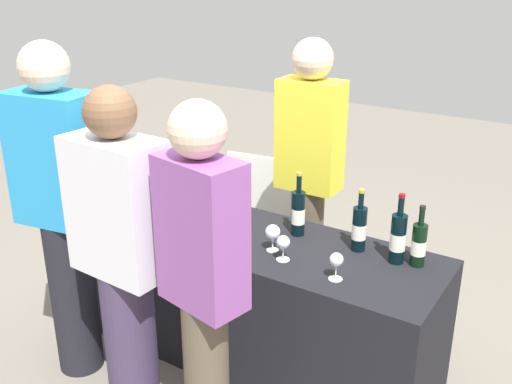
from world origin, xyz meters
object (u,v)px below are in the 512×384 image
wine_glass_1 (201,212)px  wine_glass_2 (216,224)px  guest_1 (123,257)px  menu_board (266,209)px  wine_bottle_1 (298,213)px  server_pouring (309,171)px  wine_glass_3 (273,233)px  wine_glass_4 (283,243)px  guest_0 (62,206)px  guest_2 (203,281)px  wine_glass_0 (179,207)px  wine_bottle_0 (193,190)px  wine_bottle_4 (419,244)px  wine_bottle_3 (398,238)px  wine_glass_5 (336,261)px  wine_bottle_2 (359,228)px

wine_glass_1 → wine_glass_2: bearing=-25.1°
guest_1 → menu_board: bearing=103.9°
wine_bottle_1 → wine_glass_1: bearing=-154.2°
wine_glass_2 → menu_board: 1.32m
server_pouring → wine_glass_3: bearing=101.2°
wine_glass_4 → guest_0: bearing=-156.2°
guest_0 → guest_2: guest_0 is taller
guest_1 → wine_glass_3: bearing=61.2°
wine_glass_0 → wine_glass_1: bearing=0.0°
wine_glass_2 → guest_1: guest_1 is taller
wine_bottle_0 → guest_1: guest_1 is taller
wine_glass_2 → wine_glass_3: wine_glass_3 is taller
wine_glass_0 → wine_glass_2: size_ratio=0.99×
wine_bottle_4 → wine_glass_1: size_ratio=2.15×
wine_bottle_0 → wine_bottle_1: wine_bottle_1 is taller
wine_bottle_4 → guest_1: size_ratio=0.19×
wine_bottle_3 → wine_glass_2: size_ratio=2.55×
wine_glass_3 → wine_bottle_0: bearing=162.8°
wine_glass_1 → guest_1: guest_1 is taller
guest_1 → guest_0: bearing=169.5°
wine_bottle_3 → menu_board: size_ratio=0.44×
wine_glass_0 → server_pouring: bearing=53.2°
wine_glass_1 → guest_1: (0.06, -0.63, 0.03)m
wine_glass_1 → wine_glass_3: wine_glass_1 is taller
wine_glass_1 → wine_bottle_0: bearing=136.3°
wine_bottle_0 → wine_glass_1: size_ratio=2.31×
wine_glass_0 → guest_0: guest_0 is taller
server_pouring → guest_2: server_pouring is taller
wine_bottle_0 → wine_bottle_3: bearing=0.7°
guest_0 → wine_glass_5: bearing=7.9°
wine_bottle_2 → wine_glass_0: (-0.94, -0.23, -0.02)m
wine_bottle_2 → wine_glass_5: (0.03, -0.32, -0.02)m
wine_bottle_1 → wine_glass_3: wine_bottle_1 is taller
wine_bottle_2 → menu_board: (-1.06, 0.86, -0.45)m
wine_bottle_3 → wine_bottle_1: bearing=178.6°
wine_bottle_2 → server_pouring: bearing=141.6°
wine_glass_4 → guest_1: (-0.47, -0.56, 0.04)m
wine_glass_0 → server_pouring: server_pouring is taller
menu_board → wine_glass_1: bearing=-82.6°
wine_bottle_2 → guest_2: 0.92m
wine_glass_1 → wine_glass_4: 0.54m
wine_bottle_0 → wine_glass_1: (0.20, -0.19, -0.02)m
wine_bottle_3 → wine_glass_4: size_ratio=2.72×
wine_bottle_0 → menu_board: bearing=94.4°
wine_bottle_2 → wine_glass_2: (-0.64, -0.30, -0.02)m
wine_glass_4 → wine_glass_0: bearing=174.8°
wine_glass_3 → wine_glass_1: bearing=179.3°
wine_glass_4 → server_pouring: (-0.23, 0.67, 0.11)m
wine_glass_2 → server_pouring: (0.16, 0.68, 0.11)m
wine_bottle_2 → wine_glass_5: 0.33m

